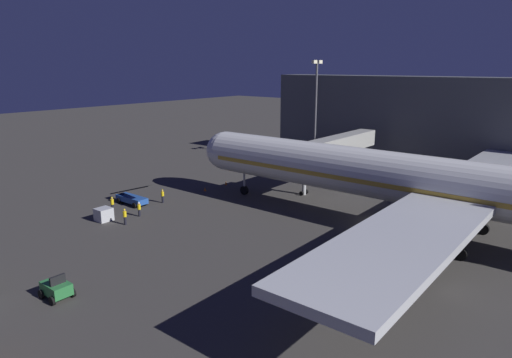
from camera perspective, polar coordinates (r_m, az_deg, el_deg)
The scene contains 14 objects.
ground_plane at distance 52.90m, azimuth 15.13°, elevation -5.59°, with size 320.00×320.00×0.00m, color #383533.
airliner_at_gate at distance 48.93m, azimuth 23.76°, elevation -1.04°, with size 55.60×67.41×19.80m.
jet_bridge at distance 67.44m, azimuth 9.29°, elevation 3.98°, with size 22.01×3.40×7.28m.
terminal_wall at distance 78.75m, azimuth 28.93°, elevation 5.38°, with size 6.00×80.00×15.65m, color #4C4F54.
apron_floodlight_mast at distance 84.08m, azimuth 7.54°, elevation 9.36°, with size 2.90×0.50×18.33m.
belt_loader at distance 60.42m, azimuth -15.39°, elevation -2.30°, with size 1.96×8.28×3.23m.
baggage_tug_lead at distance 38.85m, azimuth -23.84°, elevation -12.50°, with size 1.86×2.36×1.95m.
baggage_container_near_belt at distance 55.07m, azimuth -18.64°, elevation -4.25°, with size 1.70×1.61×1.49m, color #B7BABF.
ground_crew_near_nose_gear at distance 55.32m, azimuth -14.52°, elevation -3.62°, with size 0.40×0.40×1.76m.
ground_crew_marshaller_fwd at distance 52.88m, azimuth -16.21°, elevation -4.49°, with size 0.40×0.40×1.87m.
ground_crew_under_port_wing at distance 57.99m, azimuth -17.66°, elevation -2.96°, with size 0.40×0.40×1.88m.
ground_crew_by_tug at distance 60.04m, azimuth -11.70°, elevation -2.05°, with size 0.40×0.40×1.79m.
traffic_cone_nose_port at distance 67.93m, azimuth -3.81°, elevation -0.51°, with size 0.36×0.36×0.55m, color orange.
traffic_cone_nose_starboard at distance 64.88m, azimuth -6.44°, elevation -1.28°, with size 0.36×0.36×0.55m, color orange.
Camera 1 is at (46.01, 19.46, 17.39)m, focal length 31.74 mm.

